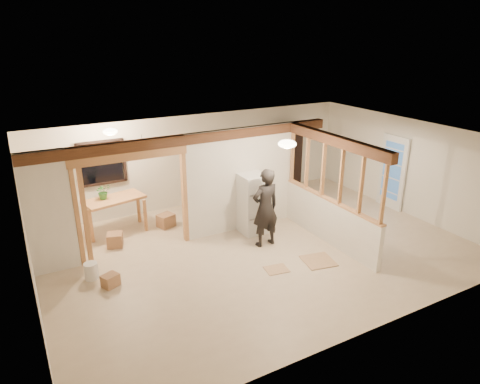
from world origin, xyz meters
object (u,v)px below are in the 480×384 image
bookshelf (285,157)px  work_table (116,215)px  refrigerator (253,204)px  shop_vac (55,229)px  woman (265,208)px

bookshelf → work_table: bearing=-173.7°
refrigerator → bookshelf: 3.24m
refrigerator → shop_vac: 4.57m
woman → shop_vac: (-4.13, 2.38, -0.56)m
refrigerator → woman: size_ratio=0.80×
refrigerator → shop_vac: (-4.24, 1.66, -0.38)m
shop_vac → bookshelf: (6.64, 0.50, 0.66)m
work_table → shop_vac: size_ratio=2.01×
woman → shop_vac: woman is taller
woman → work_table: (-2.78, 2.30, -0.47)m
woman → shop_vac: bearing=-32.6°
woman → bookshelf: (2.50, 2.88, 0.10)m
work_table → refrigerator: bearing=-40.7°
refrigerator → woman: woman is taller
work_table → woman: bearing=-51.6°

